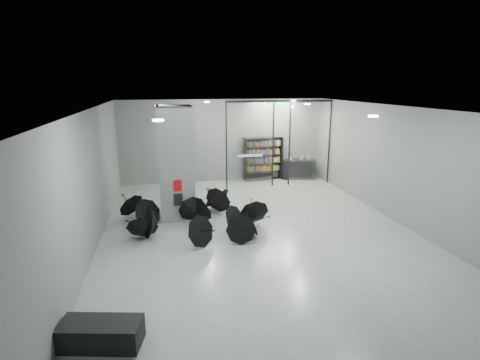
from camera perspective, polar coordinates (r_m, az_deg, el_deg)
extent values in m
plane|color=gray|center=(12.54, 2.76, -7.82)|extent=(14.00, 14.00, 0.00)
cube|color=slate|center=(11.64, 3.00, 10.75)|extent=(10.00, 14.00, 0.02)
cube|color=#5F625F|center=(18.67, -2.55, 5.93)|extent=(10.00, 0.02, 4.00)
cube|color=#5F625F|center=(5.83, 21.00, -14.53)|extent=(10.00, 0.02, 4.00)
cube|color=#5F625F|center=(11.74, -21.47, -0.09)|extent=(0.02, 14.00, 4.00)
cube|color=#5F625F|center=(14.03, 23.07, 1.98)|extent=(0.02, 14.00, 4.00)
cube|color=slate|center=(13.52, -9.61, 2.51)|extent=(1.20, 1.20, 4.00)
cube|color=#A50A07|center=(13.06, -9.38, -0.83)|extent=(0.28, 0.04, 0.38)
cube|color=black|center=(13.20, -9.29, -2.92)|extent=(0.30, 0.03, 0.42)
cube|color=#0CE533|center=(17.40, 6.29, 11.27)|extent=(0.30, 0.06, 0.15)
cube|color=silver|center=(17.41, 1.52, 5.33)|extent=(2.20, 0.02, 3.95)
cube|color=silver|center=(18.28, 10.44, 5.53)|extent=(2.00, 0.02, 3.95)
cube|color=black|center=(17.19, -2.07, 5.21)|extent=(0.06, 0.06, 4.00)
cube|color=black|center=(17.69, 5.00, 5.42)|extent=(0.06, 0.06, 4.00)
cube|color=black|center=(17.93, 7.47, 5.48)|extent=(0.06, 0.06, 4.00)
cube|color=black|center=(18.68, 13.30, 5.57)|extent=(0.06, 0.06, 4.00)
cube|color=black|center=(17.58, 6.10, 11.73)|extent=(5.00, 0.08, 0.10)
cube|color=black|center=(7.97, -20.25, -20.89)|extent=(1.60, 0.95, 0.48)
cube|color=black|center=(19.51, 8.83, 1.63)|extent=(1.73, 0.97, 0.98)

